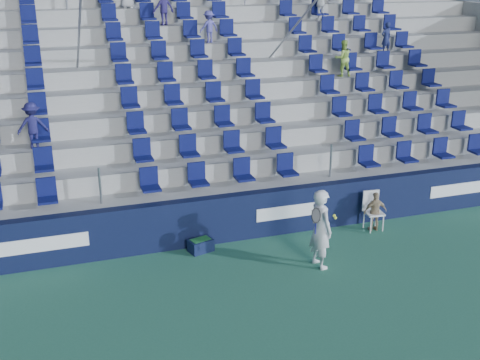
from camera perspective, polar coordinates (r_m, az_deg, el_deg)
name	(u,v)px	position (r m, az deg, el deg)	size (l,w,h in m)	color
ground	(274,302)	(12.62, 3.23, -11.52)	(70.00, 70.00, 0.00)	#2F6E52
sponsor_wall	(228,218)	(14.98, -1.14, -3.61)	(24.00, 0.32, 1.20)	black
grandstand	(179,113)	(19.19, -5.78, 6.38)	(24.00, 8.17, 6.63)	#9C9C97
tennis_player	(321,229)	(13.70, 7.65, -4.59)	(0.69, 0.75, 1.87)	silver
line_judge_chair	(372,207)	(16.04, 12.43, -2.55)	(0.49, 0.50, 1.02)	white
line_judge	(375,212)	(15.93, 12.70, -2.93)	(0.62, 0.26, 1.06)	tan
ball_bin	(201,245)	(14.61, -3.75, -6.14)	(0.64, 0.51, 0.32)	#0F1838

